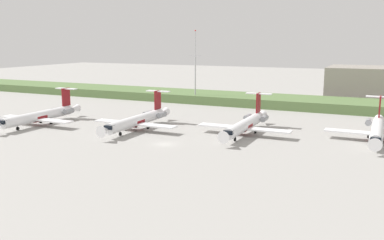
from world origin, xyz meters
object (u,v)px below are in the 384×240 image
(regional_jet_third, at_px, (246,124))
(regional_jet_fourth, at_px, (377,130))
(regional_jet_nearest, at_px, (40,116))
(regional_jet_second, at_px, (138,120))
(antenna_mast, at_px, (195,73))

(regional_jet_third, distance_m, regional_jet_fourth, 29.97)
(regional_jet_fourth, bearing_deg, regional_jet_nearest, -167.58)
(regional_jet_third, bearing_deg, regional_jet_nearest, -167.42)
(regional_jet_nearest, height_order, regional_jet_second, same)
(regional_jet_second, bearing_deg, regional_jet_fourth, 12.72)
(regional_jet_nearest, relative_size, regional_jet_third, 1.00)
(regional_jet_third, bearing_deg, antenna_mast, 127.80)
(regional_jet_nearest, height_order, regional_jet_fourth, same)
(regional_jet_fourth, bearing_deg, antenna_mast, 149.93)
(regional_jet_nearest, distance_m, antenna_mast, 59.04)
(regional_jet_fourth, bearing_deg, regional_jet_third, -167.86)
(antenna_mast, bearing_deg, regional_jet_fourth, -30.07)
(regional_jet_third, xyz_separation_m, regional_jet_fourth, (29.30, 6.30, 0.00))
(regional_jet_nearest, distance_m, regional_jet_second, 27.99)
(regional_jet_nearest, distance_m, regional_jet_third, 55.60)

